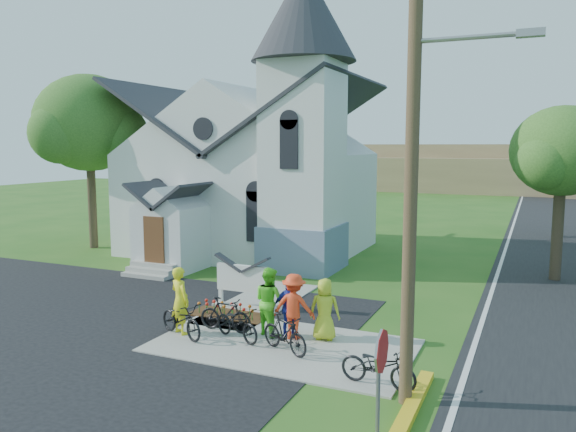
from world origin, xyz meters
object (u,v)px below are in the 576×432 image
at_px(cyclist_3, 294,306).
at_px(bike_3, 285,333).
at_px(bike_0, 181,319).
at_px(cyclist_4, 325,309).
at_px(church_sign, 243,279).
at_px(cyclist_0, 180,300).
at_px(cyclist_2, 290,308).
at_px(bike_1, 225,315).
at_px(utility_pole, 415,148).
at_px(bike_2, 237,323).
at_px(stop_sign, 381,370).
at_px(cyclist_1, 269,301).
at_px(bike_4, 378,366).

bearing_deg(cyclist_3, bike_3, 94.28).
distance_m(bike_0, bike_3, 3.20).
xyz_separation_m(bike_3, cyclist_4, (0.62, 1.35, 0.36)).
height_order(church_sign, cyclist_3, cyclist_3).
bearing_deg(cyclist_0, cyclist_4, -140.05).
distance_m(cyclist_2, cyclist_4, 0.99).
xyz_separation_m(bike_0, bike_1, (0.93, 0.88, 0.00)).
bearing_deg(bike_1, cyclist_0, 120.93).
relative_size(utility_pole, bike_0, 5.21).
relative_size(utility_pole, cyclist_2, 5.93).
xyz_separation_m(utility_pole, bike_0, (-6.78, 1.46, -4.85)).
bearing_deg(bike_2, cyclist_0, 119.74).
height_order(utility_pole, bike_0, utility_pole).
distance_m(utility_pole, cyclist_0, 8.39).
bearing_deg(cyclist_3, stop_sign, 119.52).
bearing_deg(church_sign, cyclist_1, -45.89).
distance_m(cyclist_1, bike_2, 1.12).
height_order(utility_pole, bike_1, utility_pole).
height_order(stop_sign, bike_1, stop_sign).
distance_m(bike_3, cyclist_4, 1.53).
bearing_deg(cyclist_3, bike_0, 14.57).
relative_size(bike_0, bike_3, 1.13).
distance_m(cyclist_1, bike_1, 1.40).
height_order(bike_1, cyclist_3, cyclist_3).
bearing_deg(bike_4, church_sign, 61.22).
xyz_separation_m(bike_2, cyclist_3, (1.42, 0.74, 0.46)).
distance_m(stop_sign, cyclist_1, 7.12).
relative_size(cyclist_3, bike_4, 1.02).
bearing_deg(bike_3, cyclist_4, 0.44).
xyz_separation_m(utility_pole, bike_4, (-0.78, 0.45, -4.88)).
bearing_deg(cyclist_2, bike_3, 100.59).
xyz_separation_m(church_sign, bike_0, (-0.22, -3.24, -0.47)).
bearing_deg(bike_0, stop_sign, -98.10).
relative_size(cyclist_1, cyclist_3, 1.06).
height_order(cyclist_0, bike_2, cyclist_0).
bearing_deg(church_sign, cyclist_3, -36.98).
xyz_separation_m(cyclist_3, bike_3, (0.21, -1.09, -0.42)).
bearing_deg(church_sign, utility_pole, -35.60).
distance_m(cyclist_0, bike_0, 0.55).
bearing_deg(cyclist_1, cyclist_2, -152.87).
bearing_deg(stop_sign, bike_2, 139.07).
bearing_deg(bike_2, church_sign, 48.80).
relative_size(cyclist_0, cyclist_1, 1.00).
distance_m(utility_pole, bike_4, 4.96).
distance_m(cyclist_0, bike_2, 1.84).
bearing_deg(utility_pole, cyclist_1, 149.95).
xyz_separation_m(bike_1, bike_2, (0.65, -0.46, -0.04)).
xyz_separation_m(bike_0, cyclist_3, (2.99, 1.15, 0.42)).
height_order(utility_pole, cyclist_3, utility_pole).
bearing_deg(stop_sign, cyclist_3, 126.00).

